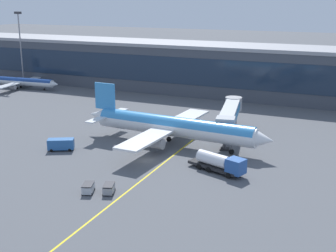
% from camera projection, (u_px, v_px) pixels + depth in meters
% --- Properties ---
extents(ground_plane, '(700.00, 700.00, 0.00)m').
position_uv_depth(ground_plane, '(147.00, 160.00, 84.09)').
color(ground_plane, '#515459').
extents(apron_lead_in_line, '(1.55, 79.99, 0.01)m').
position_uv_depth(apron_lead_in_line, '(168.00, 160.00, 84.52)').
color(apron_lead_in_line, yellow).
rests_on(apron_lead_in_line, ground_plane).
extents(terminal_building, '(216.58, 18.55, 15.33)m').
position_uv_depth(terminal_building, '(214.00, 69.00, 141.36)').
color(terminal_building, '#424751').
rests_on(terminal_building, ground_plane).
extents(main_airliner, '(41.34, 32.73, 11.39)m').
position_uv_depth(main_airliner, '(173.00, 126.00, 91.94)').
color(main_airliner, white).
rests_on(main_airliner, ground_plane).
extents(jet_bridge, '(7.85, 22.33, 6.64)m').
position_uv_depth(jet_bridge, '(230.00, 113.00, 98.19)').
color(jet_bridge, '#B2B7BC').
rests_on(jet_bridge, ground_plane).
extents(fuel_tanker, '(11.03, 5.81, 3.25)m').
position_uv_depth(fuel_tanker, '(220.00, 163.00, 77.80)').
color(fuel_tanker, '#232326').
rests_on(fuel_tanker, ground_plane).
extents(crew_van, '(5.40, 4.23, 2.30)m').
position_uv_depth(crew_van, '(60.00, 144.00, 89.42)').
color(crew_van, '#285B9E').
rests_on(crew_van, ground_plane).
extents(baggage_cart_0, '(2.39, 3.02, 1.48)m').
position_uv_depth(baggage_cart_0, '(88.00, 188.00, 69.98)').
color(baggage_cart_0, '#B2B7BC').
rests_on(baggage_cart_0, ground_plane).
extents(baggage_cart_1, '(2.39, 3.02, 1.48)m').
position_uv_depth(baggage_cart_1, '(109.00, 188.00, 69.79)').
color(baggage_cart_1, gray).
rests_on(baggage_cart_1, ground_plane).
extents(commuter_jet_far, '(27.98, 22.26, 7.24)m').
position_uv_depth(commuter_jet_far, '(21.00, 82.00, 149.93)').
color(commuter_jet_far, silver).
rests_on(commuter_jet_far, ground_plane).
extents(apron_light_mast_0, '(2.80, 0.50, 24.50)m').
position_uv_depth(apron_light_mast_0, '(20.00, 43.00, 155.06)').
color(apron_light_mast_0, gray).
rests_on(apron_light_mast_0, ground_plane).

